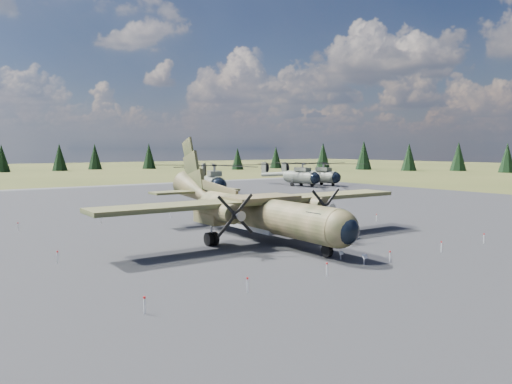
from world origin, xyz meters
TOP-DOWN VIEW (x-y plane):
  - ground at (0.00, 0.00)m, footprint 500.00×500.00m
  - apron at (0.00, 10.00)m, footprint 120.00×120.00m
  - transport_plane at (-0.17, -0.48)m, footprint 29.23×26.58m
  - helicopter_near at (17.41, 35.11)m, footprint 26.93×26.93m
  - helicopter_mid at (43.46, 43.17)m, footprint 21.23×23.85m
  - helicopter_far at (48.67, 42.38)m, footprint 21.08×23.40m
  - info_placard_left at (0.17, -12.85)m, footprint 0.52×0.30m
  - info_placard_right at (0.05, -10.76)m, footprint 0.42×0.23m
  - barrier_fence at (-0.46, -0.08)m, footprint 33.12×29.62m
  - treeline at (9.77, -6.64)m, footprint 314.95×319.73m

SIDE VIEW (x-z plane):
  - ground at x=0.00m, z-range 0.00..0.00m
  - apron at x=0.00m, z-range -0.02..0.02m
  - info_placard_right at x=0.05m, z-range 0.10..0.73m
  - barrier_fence at x=-0.46m, z-range 0.08..0.93m
  - info_placard_left at x=0.17m, z-range 0.13..0.89m
  - transport_plane at x=-0.17m, z-range -2.05..7.60m
  - helicopter_far at x=48.67m, z-range 1.01..5.83m
  - helicopter_mid at x=43.46m, z-range 1.04..5.99m
  - helicopter_near at x=17.41m, z-range 1.10..6.38m
  - treeline at x=9.77m, z-range -0.66..10.22m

